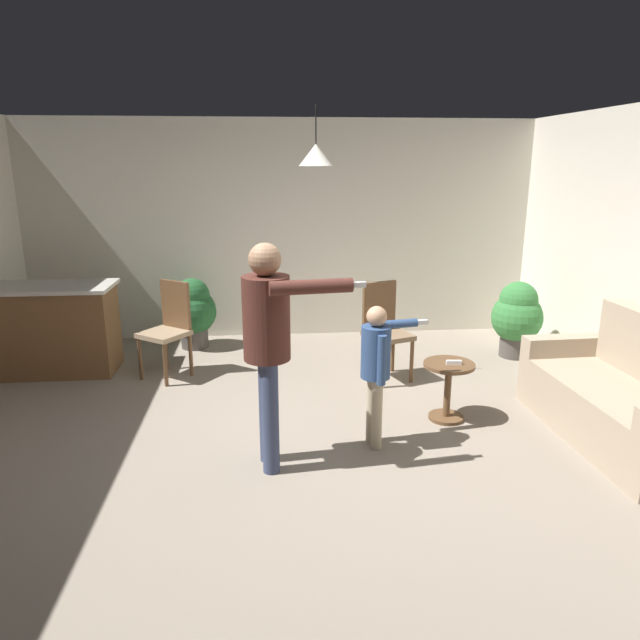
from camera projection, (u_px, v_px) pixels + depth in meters
name	position (u px, v px, depth m)	size (l,w,h in m)	color
ground	(296.00, 449.00, 4.56)	(7.68, 7.68, 0.00)	gray
wall_back	(282.00, 230.00, 7.28)	(6.40, 0.10, 2.70)	silver
couch_floral	(626.00, 400.00, 4.66)	(0.92, 1.83, 1.00)	tan
kitchen_counter	(55.00, 329.00, 6.12)	(1.26, 0.66, 0.95)	brown
side_table_by_couch	(448.00, 384.00, 5.01)	(0.44, 0.44, 0.52)	brown
person_adult	(269.00, 333.00, 4.05)	(0.84, 0.48, 1.67)	#384260
person_child	(377.00, 361.00, 4.44)	(0.57, 0.39, 1.14)	tan
dining_chair_by_counter	(169.00, 326.00, 5.99)	(0.59, 0.59, 1.00)	brown
dining_chair_near_wall	(384.00, 327.00, 5.94)	(0.54, 0.54, 1.00)	brown
potted_plant_corner	(193.00, 310.00, 6.93)	(0.56, 0.56, 0.85)	#4C4742
potted_plant_by_wall	(517.00, 316.00, 6.60)	(0.58, 0.58, 0.88)	#4C4742
spare_remote_on_table	(454.00, 362.00, 4.92)	(0.04, 0.13, 0.04)	white
ceiling_light_pendant	(316.00, 155.00, 5.38)	(0.32, 0.32, 0.55)	silver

